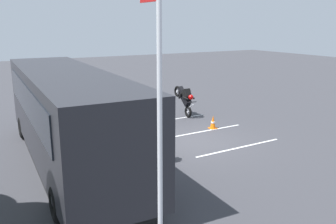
{
  "coord_description": "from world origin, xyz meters",
  "views": [
    {
      "loc": [
        -11.99,
        7.99,
        4.78
      ],
      "look_at": [
        1.09,
        0.54,
        1.1
      ],
      "focal_mm": 38.76,
      "sensor_mm": 36.0,
      "label": 1
    }
  ],
  "objects_px": {
    "stunt_motorcycle": "(185,98)",
    "traffic_cone": "(213,122)",
    "tour_bus": "(68,118)",
    "spectator_left": "(144,127)",
    "spectator_far_left": "(156,136)",
    "flagpole": "(159,159)",
    "spectator_centre": "(133,120)",
    "parked_motorcycle_silver": "(107,129)"
  },
  "relations": [
    {
      "from": "parked_motorcycle_silver",
      "to": "flagpole",
      "type": "distance_m",
      "value": 9.79
    },
    {
      "from": "spectator_far_left",
      "to": "spectator_left",
      "type": "bearing_deg",
      "value": -6.23
    },
    {
      "from": "spectator_left",
      "to": "spectator_far_left",
      "type": "bearing_deg",
      "value": 173.77
    },
    {
      "from": "tour_bus",
      "to": "spectator_left",
      "type": "xyz_separation_m",
      "value": [
        -0.2,
        -2.77,
        -0.66
      ]
    },
    {
      "from": "spectator_left",
      "to": "flagpole",
      "type": "distance_m",
      "value": 8.06
    },
    {
      "from": "spectator_left",
      "to": "stunt_motorcycle",
      "type": "xyz_separation_m",
      "value": [
        3.93,
        -4.32,
        0.0
      ]
    },
    {
      "from": "tour_bus",
      "to": "parked_motorcycle_silver",
      "type": "relative_size",
      "value": 5.39
    },
    {
      "from": "spectator_far_left",
      "to": "flagpole",
      "type": "xyz_separation_m",
      "value": [
        -5.95,
        3.05,
        1.73
      ]
    },
    {
      "from": "stunt_motorcycle",
      "to": "traffic_cone",
      "type": "xyz_separation_m",
      "value": [
        -2.66,
        0.11,
        -0.68
      ]
    },
    {
      "from": "tour_bus",
      "to": "traffic_cone",
      "type": "distance_m",
      "value": 7.18
    },
    {
      "from": "stunt_motorcycle",
      "to": "traffic_cone",
      "type": "height_order",
      "value": "stunt_motorcycle"
    },
    {
      "from": "stunt_motorcycle",
      "to": "spectator_far_left",
      "type": "bearing_deg",
      "value": 139.29
    },
    {
      "from": "tour_bus",
      "to": "spectator_centre",
      "type": "distance_m",
      "value": 2.96
    },
    {
      "from": "spectator_left",
      "to": "tour_bus",
      "type": "bearing_deg",
      "value": 85.91
    },
    {
      "from": "tour_bus",
      "to": "spectator_far_left",
      "type": "bearing_deg",
      "value": -118.76
    },
    {
      "from": "tour_bus",
      "to": "parked_motorcycle_silver",
      "type": "xyz_separation_m",
      "value": [
        1.82,
        -2.05,
        -1.16
      ]
    },
    {
      "from": "spectator_centre",
      "to": "traffic_cone",
      "type": "height_order",
      "value": "spectator_centre"
    },
    {
      "from": "parked_motorcycle_silver",
      "to": "stunt_motorcycle",
      "type": "xyz_separation_m",
      "value": [
        1.91,
        -5.04,
        0.5
      ]
    },
    {
      "from": "spectator_far_left",
      "to": "spectator_centre",
      "type": "distance_m",
      "value": 2.24
    },
    {
      "from": "spectator_left",
      "to": "parked_motorcycle_silver",
      "type": "xyz_separation_m",
      "value": [
        2.01,
        0.72,
        -0.5
      ]
    },
    {
      "from": "spectator_far_left",
      "to": "stunt_motorcycle",
      "type": "relative_size",
      "value": 0.81
    },
    {
      "from": "traffic_cone",
      "to": "spectator_far_left",
      "type": "bearing_deg",
      "value": 120.09
    },
    {
      "from": "spectator_far_left",
      "to": "stunt_motorcycle",
      "type": "distance_m",
      "value": 6.83
    },
    {
      "from": "spectator_left",
      "to": "stunt_motorcycle",
      "type": "relative_size",
      "value": 0.81
    },
    {
      "from": "spectator_far_left",
      "to": "flagpole",
      "type": "height_order",
      "value": "flagpole"
    },
    {
      "from": "tour_bus",
      "to": "traffic_cone",
      "type": "relative_size",
      "value": 17.29
    },
    {
      "from": "spectator_left",
      "to": "traffic_cone",
      "type": "distance_m",
      "value": 4.44
    },
    {
      "from": "tour_bus",
      "to": "traffic_cone",
      "type": "bearing_deg",
      "value": -81.28
    },
    {
      "from": "spectator_far_left",
      "to": "traffic_cone",
      "type": "bearing_deg",
      "value": -59.91
    },
    {
      "from": "parked_motorcycle_silver",
      "to": "traffic_cone",
      "type": "xyz_separation_m",
      "value": [
        -0.75,
        -4.92,
        -0.18
      ]
    },
    {
      "from": "tour_bus",
      "to": "spectator_far_left",
      "type": "height_order",
      "value": "tour_bus"
    },
    {
      "from": "spectator_left",
      "to": "spectator_centre",
      "type": "xyz_separation_m",
      "value": [
        0.99,
        -0.01,
        0.04
      ]
    },
    {
      "from": "spectator_far_left",
      "to": "flagpole",
      "type": "bearing_deg",
      "value": 152.82
    },
    {
      "from": "spectator_centre",
      "to": "flagpole",
      "type": "distance_m",
      "value": 8.95
    },
    {
      "from": "tour_bus",
      "to": "spectator_left",
      "type": "relative_size",
      "value": 6.55
    },
    {
      "from": "parked_motorcycle_silver",
      "to": "stunt_motorcycle",
      "type": "height_order",
      "value": "stunt_motorcycle"
    },
    {
      "from": "tour_bus",
      "to": "parked_motorcycle_silver",
      "type": "bearing_deg",
      "value": -48.42
    },
    {
      "from": "flagpole",
      "to": "parked_motorcycle_silver",
      "type": "bearing_deg",
      "value": -15.01
    },
    {
      "from": "traffic_cone",
      "to": "stunt_motorcycle",
      "type": "bearing_deg",
      "value": -2.45
    },
    {
      "from": "tour_bus",
      "to": "flagpole",
      "type": "xyz_separation_m",
      "value": [
        -7.39,
        0.42,
        1.07
      ]
    },
    {
      "from": "flagpole",
      "to": "spectator_left",
      "type": "bearing_deg",
      "value": -23.91
    },
    {
      "from": "spectator_far_left",
      "to": "spectator_centre",
      "type": "bearing_deg",
      "value": -3.8
    }
  ]
}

